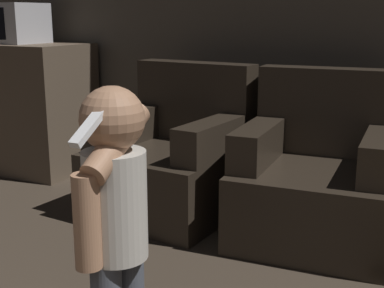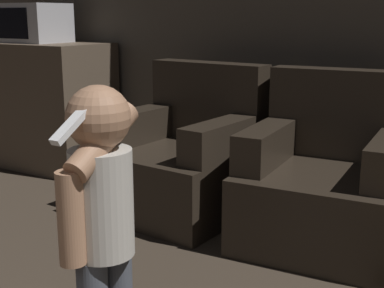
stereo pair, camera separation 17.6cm
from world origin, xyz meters
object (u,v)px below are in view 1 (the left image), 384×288
at_px(armchair_right, 317,180).
at_px(person_toddler, 114,206).
at_px(armchair_left, 173,160).
at_px(microwave, 11,23).

bearing_deg(armchair_right, person_toddler, -107.57).
distance_m(armchair_left, armchair_right, 0.86).
bearing_deg(armchair_right, microwave, 168.85).
bearing_deg(microwave, armchair_left, -11.53).
height_order(armchair_left, person_toddler, person_toddler).
height_order(armchair_right, person_toddler, person_toddler).
xyz_separation_m(person_toddler, microwave, (-2.06, 1.67, 0.54)).
relative_size(armchair_left, microwave, 1.89).
distance_m(armchair_left, microwave, 1.74).
height_order(armchair_left, armchair_right, same).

